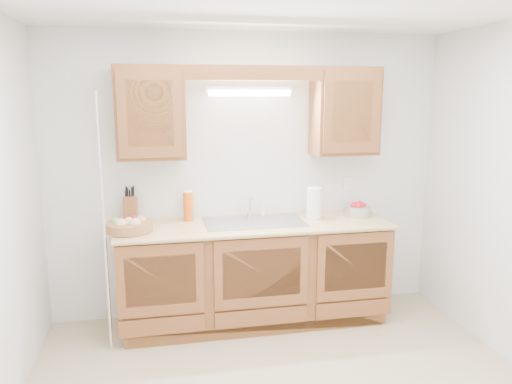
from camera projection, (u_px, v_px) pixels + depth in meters
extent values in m
cube|color=silver|center=(248.00, 176.00, 4.46)|extent=(3.50, 0.02, 2.50)
cube|color=silver|center=(419.00, 329.00, 1.58)|extent=(3.50, 0.02, 2.50)
cube|color=brown|center=(254.00, 274.00, 4.33)|extent=(2.20, 0.60, 0.86)
cube|color=tan|center=(255.00, 225.00, 4.23)|extent=(2.30, 0.63, 0.04)
cube|color=brown|center=(150.00, 113.00, 4.03)|extent=(0.55, 0.33, 0.75)
cube|color=brown|center=(344.00, 111.00, 4.35)|extent=(0.55, 0.33, 0.75)
cube|color=brown|center=(254.00, 73.00, 3.99)|extent=(2.20, 0.05, 0.12)
cylinder|color=white|center=(250.00, 93.00, 4.22)|extent=(0.70, 0.05, 0.05)
cube|color=white|center=(249.00, 90.00, 4.24)|extent=(0.76, 0.06, 0.05)
cube|color=#9E9EA3|center=(254.00, 222.00, 4.24)|extent=(0.84, 0.46, 0.01)
cube|color=#9E9EA3|center=(230.00, 233.00, 4.22)|extent=(0.39, 0.40, 0.16)
cube|color=#9E9EA3|center=(278.00, 230.00, 4.30)|extent=(0.39, 0.40, 0.16)
cylinder|color=silver|center=(250.00, 214.00, 4.43)|extent=(0.06, 0.06, 0.04)
cylinder|color=silver|center=(250.00, 206.00, 4.42)|extent=(0.02, 0.02, 0.16)
cylinder|color=silver|center=(251.00, 197.00, 4.35)|extent=(0.02, 0.12, 0.02)
cylinder|color=white|center=(263.00, 209.00, 4.45)|extent=(0.03, 0.03, 0.12)
cylinder|color=silver|center=(104.00, 226.00, 3.74)|extent=(0.03, 0.03, 2.00)
cube|color=white|center=(348.00, 184.00, 4.65)|extent=(0.08, 0.01, 0.12)
cylinder|color=olive|center=(129.00, 226.00, 3.96)|extent=(0.47, 0.47, 0.07)
sphere|color=#D8C67F|center=(121.00, 224.00, 3.90)|extent=(0.09, 0.09, 0.09)
sphere|color=#D8C67F|center=(135.00, 224.00, 3.91)|extent=(0.09, 0.09, 0.09)
sphere|color=tan|center=(141.00, 221.00, 4.01)|extent=(0.09, 0.09, 0.09)
sphere|color=#AD131B|center=(127.00, 221.00, 4.01)|extent=(0.08, 0.08, 0.08)
sphere|color=#72A53F|center=(116.00, 222.00, 3.96)|extent=(0.08, 0.08, 0.08)
sphere|color=#D8C67F|center=(129.00, 223.00, 3.94)|extent=(0.09, 0.09, 0.09)
sphere|color=#AD131B|center=(133.00, 220.00, 4.05)|extent=(0.08, 0.08, 0.08)
cube|color=brown|center=(130.00, 210.00, 4.22)|extent=(0.12, 0.19, 0.24)
cylinder|color=black|center=(126.00, 196.00, 4.17)|extent=(0.02, 0.04, 0.09)
cylinder|color=black|center=(130.00, 195.00, 4.18)|extent=(0.02, 0.04, 0.09)
cylinder|color=black|center=(133.00, 194.00, 4.18)|extent=(0.02, 0.04, 0.09)
cylinder|color=black|center=(127.00, 193.00, 4.21)|extent=(0.02, 0.04, 0.09)
cylinder|color=black|center=(132.00, 192.00, 4.22)|extent=(0.02, 0.04, 0.09)
cylinder|color=black|center=(126.00, 192.00, 4.24)|extent=(0.02, 0.04, 0.09)
cylinder|color=black|center=(133.00, 191.00, 4.25)|extent=(0.02, 0.04, 0.09)
cylinder|color=#E75B0C|center=(188.00, 206.00, 4.29)|extent=(0.11, 0.11, 0.25)
cylinder|color=white|center=(188.00, 191.00, 4.26)|extent=(0.09, 0.09, 0.01)
imported|color=blue|center=(189.00, 211.00, 4.30)|extent=(0.09, 0.09, 0.16)
cube|color=#CC333F|center=(314.00, 212.00, 4.59)|extent=(0.10, 0.07, 0.01)
cube|color=green|center=(314.00, 211.00, 4.59)|extent=(0.10, 0.07, 0.02)
cylinder|color=silver|center=(314.00, 218.00, 4.38)|extent=(0.16, 0.16, 0.01)
cylinder|color=silver|center=(314.00, 201.00, 4.35)|extent=(0.02, 0.02, 0.31)
cylinder|color=white|center=(314.00, 202.00, 4.36)|extent=(0.15, 0.15, 0.26)
sphere|color=silver|center=(314.00, 183.00, 4.32)|extent=(0.02, 0.02, 0.02)
cylinder|color=silver|center=(357.00, 211.00, 4.46)|extent=(0.32, 0.32, 0.10)
sphere|color=#AD131B|center=(354.00, 205.00, 4.44)|extent=(0.07, 0.07, 0.07)
sphere|color=#AD131B|center=(360.00, 205.00, 4.47)|extent=(0.07, 0.07, 0.07)
sphere|color=#AD131B|center=(359.00, 206.00, 4.42)|extent=(0.07, 0.07, 0.07)
sphere|color=#AD131B|center=(362.00, 206.00, 4.44)|extent=(0.07, 0.07, 0.07)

